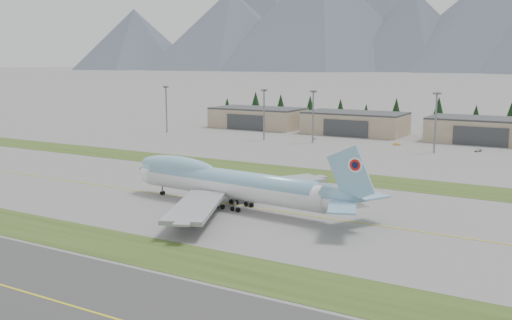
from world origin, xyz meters
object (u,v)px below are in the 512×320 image
Objects in this scene: service_vehicle_c at (478,152)px; boeing_747_freighter at (229,183)px; hangar_left at (258,118)px; service_vehicle_b at (397,145)px; hangar_right at (485,130)px; hangar_center at (355,123)px; service_vehicle_a at (314,139)px.

boeing_747_freighter is at bearing -88.50° from service_vehicle_c.
hangar_left is 120.88m from service_vehicle_c.
service_vehicle_b is (83.95, -27.70, -5.39)m from hangar_left.
hangar_left is at bearing -175.40° from service_vehicle_c.
boeing_747_freighter is 1.42× the size of hangar_right.
boeing_747_freighter reaches higher than hangar_center.
service_vehicle_a is at bearing -31.87° from hangar_left.
hangar_right is at bearing -55.19° from service_vehicle_b.
hangar_center is 1.00× the size of hangar_right.
hangar_left is at bearing 64.81° from service_vehicle_b.
hangar_center is 14.94× the size of service_vehicle_b.
service_vehicle_a is at bearing -107.93° from hangar_center.
hangar_left and hangar_right have the same top height.
hangar_right is 12.61× the size of service_vehicle_c.
service_vehicle_a is (-32.87, 123.66, -5.93)m from boeing_747_freighter.
service_vehicle_a is (45.79, -28.47, -5.39)m from hangar_left.
boeing_747_freighter is at bearing -80.63° from service_vehicle_a.
service_vehicle_c is at bearing -86.15° from hangar_right.
hangar_center reaches higher than service_vehicle_c.
boeing_747_freighter is 171.27m from hangar_left.
hangar_left reaches higher than service_vehicle_a.
boeing_747_freighter reaches higher than service_vehicle_b.
hangar_center reaches higher than service_vehicle_b.
service_vehicle_b is (38.16, 0.78, 0.00)m from service_vehicle_a.
hangar_right is 30.41m from service_vehicle_c.
hangar_right reaches higher than service_vehicle_c.
hangar_right is at bearing 112.77° from service_vehicle_c.
hangar_left reaches higher than service_vehicle_b.
service_vehicle_b is at bearing 92.61° from boeing_747_freighter.
boeing_747_freighter is at bearing -62.66° from hangar_left.
boeing_747_freighter is at bearing -81.16° from hangar_center.
service_vehicle_a is at bearing 84.24° from service_vehicle_b.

